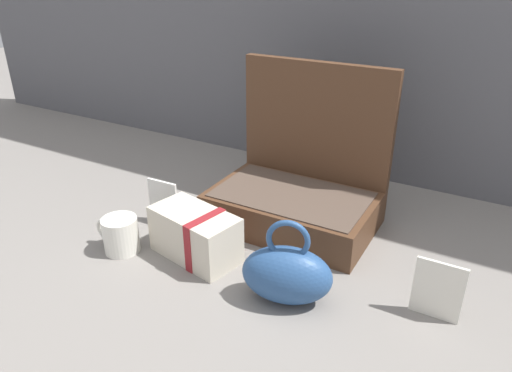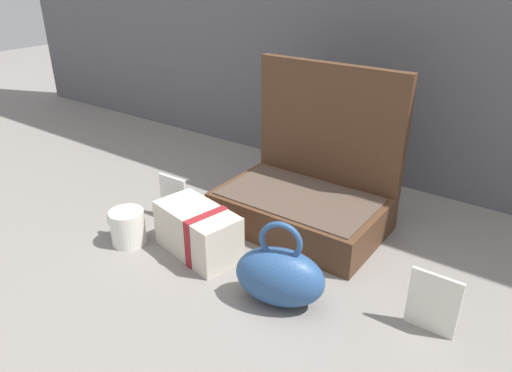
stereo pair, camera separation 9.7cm
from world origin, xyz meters
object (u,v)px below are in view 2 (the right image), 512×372
object	(u,v)px
teal_pouch_handbag	(280,276)
cream_toiletry_bag	(199,232)
coffee_mug	(127,227)
info_card_left	(433,303)
open_suitcase	(309,191)
poster_card_right	(173,198)

from	to	relation	value
teal_pouch_handbag	cream_toiletry_bag	xyz separation A→B (m)	(-0.24, 0.04, -0.01)
cream_toiletry_bag	coffee_mug	bearing A→B (deg)	-158.47
teal_pouch_handbag	coffee_mug	xyz separation A→B (m)	(-0.41, -0.03, -0.02)
coffee_mug	info_card_left	size ratio (longest dim) A/B	0.95
open_suitcase	poster_card_right	world-z (taller)	open_suitcase
open_suitcase	cream_toiletry_bag	world-z (taller)	open_suitcase
info_card_left	teal_pouch_handbag	bearing A→B (deg)	-160.72
teal_pouch_handbag	info_card_left	xyz separation A→B (m)	(0.26, 0.09, -0.00)
teal_pouch_handbag	cream_toiletry_bag	world-z (taller)	teal_pouch_handbag
cream_toiletry_bag	poster_card_right	xyz separation A→B (m)	(-0.16, 0.08, 0.00)
coffee_mug	teal_pouch_handbag	bearing A→B (deg)	3.84
teal_pouch_handbag	cream_toiletry_bag	distance (m)	0.25
open_suitcase	info_card_left	xyz separation A→B (m)	(0.37, -0.21, -0.03)
cream_toiletry_bag	coffee_mug	size ratio (longest dim) A/B	1.91
cream_toiletry_bag	poster_card_right	size ratio (longest dim) A/B	1.87
teal_pouch_handbag	open_suitcase	bearing A→B (deg)	110.18
teal_pouch_handbag	poster_card_right	world-z (taller)	teal_pouch_handbag
coffee_mug	poster_card_right	distance (m)	0.15
poster_card_right	info_card_left	bearing A→B (deg)	-3.94
cream_toiletry_bag	info_card_left	size ratio (longest dim) A/B	1.81
coffee_mug	poster_card_right	size ratio (longest dim) A/B	0.98
teal_pouch_handbag	poster_card_right	size ratio (longest dim) A/B	1.69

